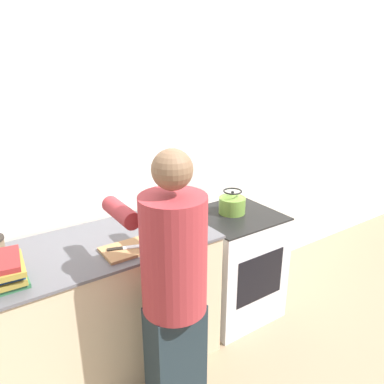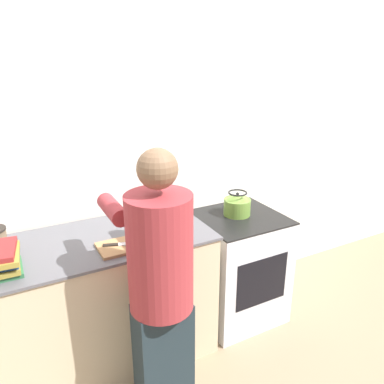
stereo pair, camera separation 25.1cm
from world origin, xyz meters
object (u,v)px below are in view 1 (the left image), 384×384
Objects in this scene: kettle at (232,203)px; bowl_prep at (161,211)px; cutting_board at (131,248)px; person at (173,287)px; knife at (127,248)px; oven at (233,264)px.

bowl_prep is at bearing 163.88° from kettle.
bowl_prep reaches higher than cutting_board.
person is at bearing -146.37° from kettle.
person is at bearing -115.25° from bowl_prep.
bowl_prep is (0.43, 0.34, 0.02)m from knife.
bowl_prep is at bearing 57.43° from knife.
person is 1.10m from kettle.
oven is 5.36× the size of bowl_prep.
oven is at bearing -88.72° from kettle.
knife reaches higher than cutting_board.
cutting_board is 2.08× the size of bowl_prep.
bowl_prep is (0.41, 0.35, 0.03)m from cutting_board.
cutting_board is at bearing -168.89° from kettle.
cutting_board is at bearing -171.50° from oven.
knife is at bearing -141.46° from bowl_prep.
person is at bearing -83.94° from cutting_board.
cutting_board is 0.98m from kettle.
kettle is at bearing 91.28° from oven.
person is 9.94× the size of bowl_prep.
cutting_board reaches higher than oven.
oven is at bearing 8.50° from cutting_board.
person is 6.74× the size of knife.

